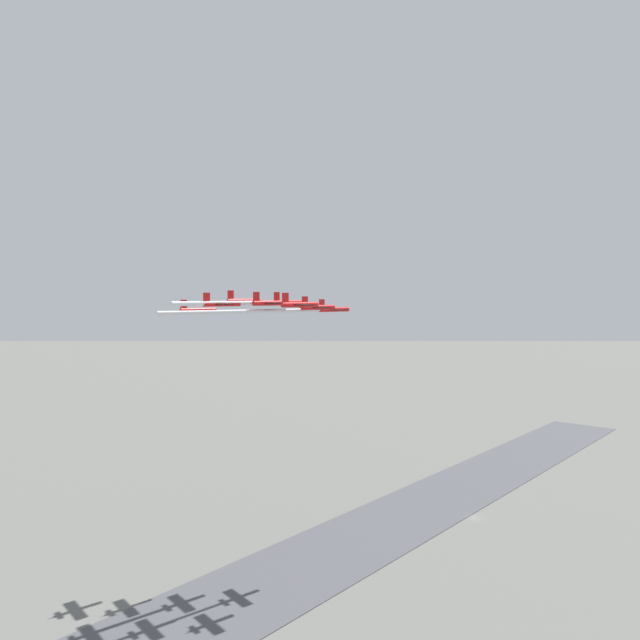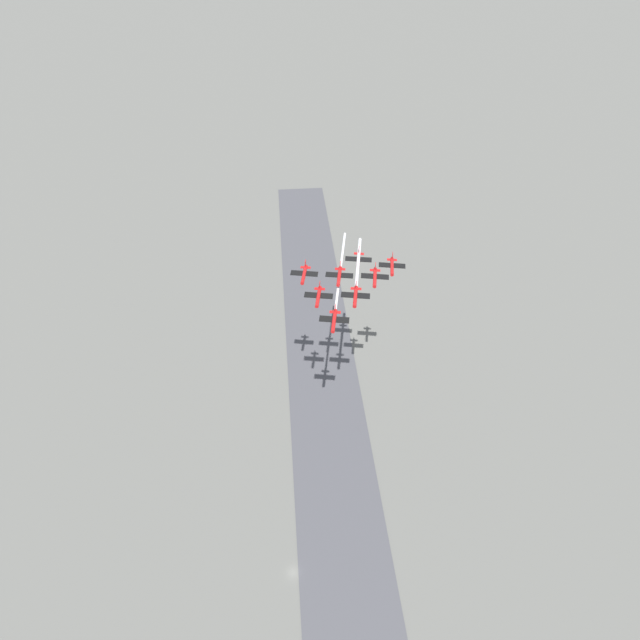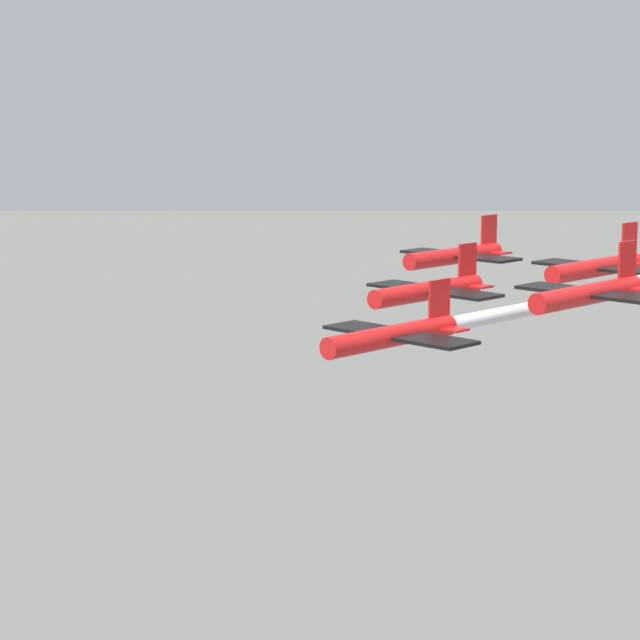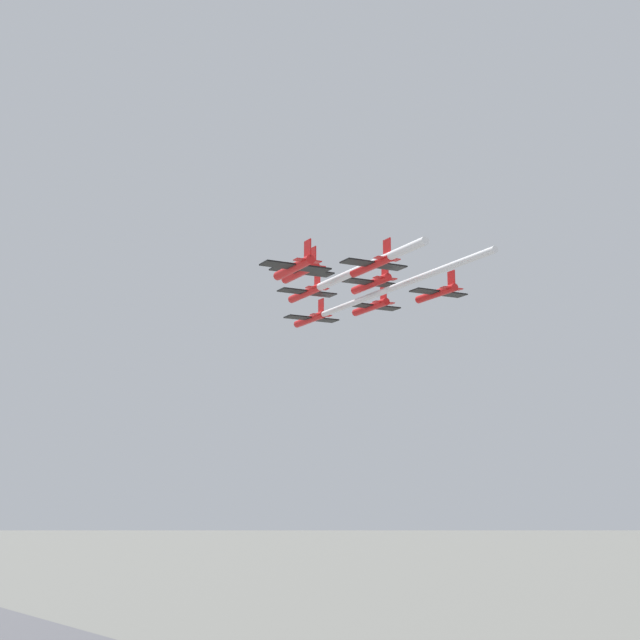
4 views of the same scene
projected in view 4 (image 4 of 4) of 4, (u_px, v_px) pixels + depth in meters
jet_0 at (311, 319)px, 164.62m from camera, size 9.98×10.16×3.66m
jet_1 at (306, 293)px, 152.46m from camera, size 9.98×10.16×3.66m
jet_2 at (372, 307)px, 158.14m from camera, size 9.98×10.16×3.66m
jet_3 at (301, 272)px, 139.99m from camera, size 9.98×10.16×3.66m
jet_4 at (372, 283)px, 145.82m from camera, size 9.98×10.16×3.66m
jet_5 at (438, 293)px, 151.68m from camera, size 9.98×10.16×3.66m
jet_6 at (295, 267)px, 126.94m from camera, size 9.98×10.16×3.66m
jet_7 at (373, 265)px, 133.22m from camera, size 9.98×10.16×3.66m
smoke_trail_0 at (396, 287)px, 139.05m from camera, size 28.83×40.49×0.98m
smoke_trail_1 at (367, 266)px, 134.61m from camera, size 18.85×26.11×1.25m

